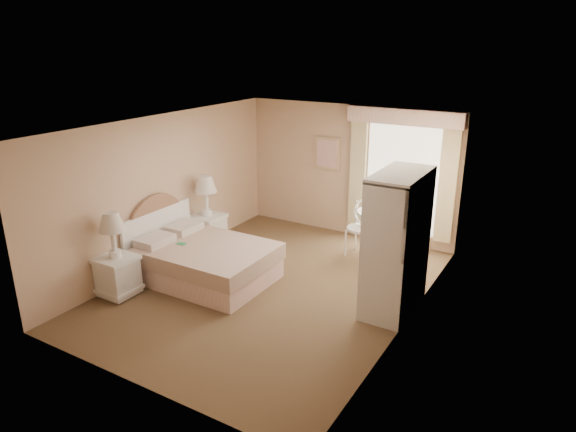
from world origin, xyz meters
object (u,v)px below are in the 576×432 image
Objects in this scene: nightstand_near at (116,265)px; cafe_chair at (362,223)px; bed at (202,259)px; nightstand_far at (207,222)px; armoire at (396,254)px; round_table at (378,226)px.

cafe_chair is at bearing 52.72° from nightstand_near.
bed reaches higher than cafe_chair.
bed is at bearing -55.00° from nightstand_far.
bed is at bearing -124.22° from cafe_chair.
nightstand_near reaches higher than bed.
nightstand_far is at bearing 173.97° from armoire.
nightstand_near reaches higher than cafe_chair.
round_table is (2.05, 2.31, 0.21)m from bed.
armoire reaches higher than bed.
bed is at bearing -131.58° from round_table.
armoire is (1.15, -1.57, 0.25)m from cafe_chair.
armoire is (0.89, -1.68, 0.29)m from round_table.
armoire reaches higher than cafe_chair.
cafe_chair is (2.50, 3.29, 0.09)m from nightstand_near.
armoire is (3.65, 1.71, 0.34)m from nightstand_near.
bed is 3.05m from armoire.
armoire is at bearing -61.97° from round_table.
nightstand_near is at bearing -122.45° from cafe_chair.
round_table is at bearing 25.06° from nightstand_far.
round_table is at bearing 118.03° from armoire.
nightstand_near is 4.37m from round_table.
bed is 3.09m from round_table.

